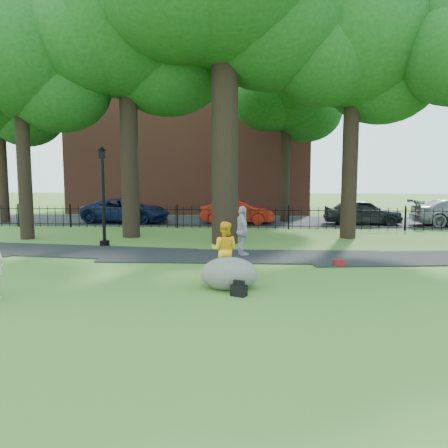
# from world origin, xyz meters

# --- Properties ---
(ground) EXTENTS (120.00, 120.00, 0.00)m
(ground) POSITION_xyz_m (0.00, 0.00, 0.00)
(ground) COLOR #467127
(ground) RESTS_ON ground
(footpath) EXTENTS (36.07, 3.85, 0.03)m
(footpath) POSITION_xyz_m (1.00, 3.90, 0.00)
(footpath) COLOR black
(footpath) RESTS_ON ground
(street) EXTENTS (80.00, 7.00, 0.02)m
(street) POSITION_xyz_m (0.00, 16.00, 0.00)
(street) COLOR black
(street) RESTS_ON ground
(iron_fence) EXTENTS (44.00, 0.04, 1.20)m
(iron_fence) POSITION_xyz_m (0.00, 12.00, 0.60)
(iron_fence) COLOR black
(iron_fence) RESTS_ON ground
(brick_building) EXTENTS (18.00, 8.00, 12.00)m
(brick_building) POSITION_xyz_m (-4.00, 24.00, 6.00)
(brick_building) COLOR brown
(brick_building) RESTS_ON ground
(tree_row) EXTENTS (26.82, 7.96, 12.42)m
(tree_row) POSITION_xyz_m (0.52, 8.40, 8.15)
(tree_row) COLOR black
(tree_row) RESTS_ON ground
(man) EXTENTS (0.84, 0.69, 1.58)m
(man) POSITION_xyz_m (0.50, 0.71, 0.79)
(man) COLOR #FFAF15
(man) RESTS_ON ground
(pedestrian) EXTENTS (0.75, 1.13, 1.78)m
(pedestrian) POSITION_xyz_m (0.86, 4.08, 0.89)
(pedestrian) COLOR #A3A3A7
(pedestrian) RESTS_ON ground
(boulder) EXTENTS (1.60, 1.30, 0.85)m
(boulder) POSITION_xyz_m (0.72, -0.43, 0.43)
(boulder) COLOR gray
(boulder) RESTS_ON ground
(lamppost) EXTENTS (0.40, 0.40, 3.99)m
(lamppost) POSITION_xyz_m (-4.80, 5.80, 1.96)
(lamppost) COLOR black
(lamppost) RESTS_ON ground
(backpack) EXTENTS (0.42, 0.36, 0.27)m
(backpack) POSITION_xyz_m (1.00, -1.14, 0.14)
(backpack) COLOR black
(backpack) RESTS_ON ground
(red_bag) EXTENTS (0.33, 0.21, 0.22)m
(red_bag) POSITION_xyz_m (3.97, 2.46, 0.11)
(red_bag) COLOR maroon
(red_bag) RESTS_ON ground
(red_sedan) EXTENTS (4.38, 1.62, 1.43)m
(red_sedan) POSITION_xyz_m (0.14, 14.55, 0.71)
(red_sedan) COLOR #97180B
(red_sedan) RESTS_ON ground
(navy_van) EXTENTS (5.55, 3.11, 1.47)m
(navy_van) POSITION_xyz_m (-6.62, 14.56, 0.73)
(navy_van) COLOR #0B1639
(navy_van) RESTS_ON ground
(grey_car) EXTENTS (4.45, 1.91, 1.50)m
(grey_car) POSITION_xyz_m (7.43, 14.63, 0.75)
(grey_car) COLOR black
(grey_car) RESTS_ON ground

